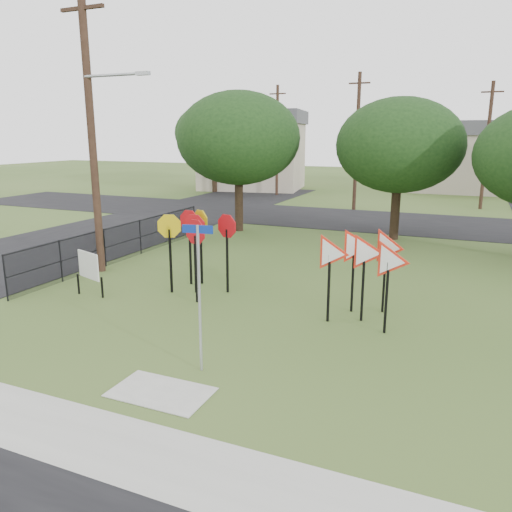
{
  "coord_description": "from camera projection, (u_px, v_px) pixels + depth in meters",
  "views": [
    {
      "loc": [
        5.36,
        -9.98,
        5.05
      ],
      "look_at": [
        -0.25,
        3.0,
        1.6
      ],
      "focal_mm": 35.0,
      "sensor_mm": 36.0,
      "label": 1
    }
  ],
  "objects": [
    {
      "name": "info_board",
      "position": [
        89.0,
        267.0,
        15.83
      ],
      "size": [
        1.11,
        0.42,
        1.45
      ],
      "color": "black",
      "rests_on": "ground"
    },
    {
      "name": "far_pole_c",
      "position": [
        277.0,
        140.0,
        41.68
      ],
      "size": [
        1.4,
        0.24,
        9.0
      ],
      "color": "#3C271B",
      "rests_on": "ground"
    },
    {
      "name": "far_pole_b",
      "position": [
        487.0,
        145.0,
        33.78
      ],
      "size": [
        1.4,
        0.24,
        8.5
      ],
      "color": "#3C271B",
      "rests_on": "ground"
    },
    {
      "name": "planting_strip",
      "position": [
        46.0,
        486.0,
        7.34
      ],
      "size": [
        30.0,
        0.8,
        0.02
      ],
      "primitive_type": "cube",
      "color": "#37521F",
      "rests_on": "ground"
    },
    {
      "name": "stop_sign_cluster",
      "position": [
        196.0,
        234.0,
        16.11
      ],
      "size": [
        2.45,
        2.09,
        2.61
      ],
      "color": "black",
      "rests_on": "ground"
    },
    {
      "name": "far_pole_a",
      "position": [
        357.0,
        141.0,
        33.24
      ],
      "size": [
        1.4,
        0.24,
        9.0
      ],
      "color": "#3C271B",
      "rests_on": "ground"
    },
    {
      "name": "tree_near_mid",
      "position": [
        400.0,
        146.0,
        23.69
      ],
      "size": [
        6.0,
        6.0,
        6.8
      ],
      "color": "black",
      "rests_on": "ground"
    },
    {
      "name": "fence_run",
      "position": [
        123.0,
        241.0,
        20.48
      ],
      "size": [
        0.05,
        11.55,
        1.5
      ],
      "color": "black",
      "rests_on": "ground"
    },
    {
      "name": "tree_far_left",
      "position": [
        214.0,
        133.0,
        43.85
      ],
      "size": [
        6.8,
        6.8,
        7.73
      ],
      "color": "black",
      "rests_on": "ground"
    },
    {
      "name": "house_mid",
      "position": [
        459.0,
        156.0,
        45.54
      ],
      "size": [
        8.4,
        8.4,
        6.2
      ],
      "color": "#B4A691",
      "rests_on": "ground"
    },
    {
      "name": "sidewalk",
      "position": [
        100.0,
        441.0,
        8.41
      ],
      "size": [
        30.0,
        1.6,
        0.02
      ],
      "primitive_type": "cube",
      "color": "#9FA097",
      "rests_on": "ground"
    },
    {
      "name": "street_far",
      "position": [
        372.0,
        221.0,
        29.99
      ],
      "size": [
        60.0,
        8.0,
        0.02
      ],
      "primitive_type": "cube",
      "color": "black",
      "rests_on": "ground"
    },
    {
      "name": "street_name_sign",
      "position": [
        199.0,
        290.0,
        10.56
      ],
      "size": [
        0.67,
        0.12,
        3.24
      ],
      "color": "#A0A4A9",
      "rests_on": "ground"
    },
    {
      "name": "utility_pole_main",
      "position": [
        93.0,
        130.0,
        17.72
      ],
      "size": [
        3.55,
        0.33,
        10.0
      ],
      "color": "#3C271B",
      "rests_on": "ground"
    },
    {
      "name": "curb_pad",
      "position": [
        161.0,
        392.0,
        10.02
      ],
      "size": [
        2.0,
        1.2,
        0.02
      ],
      "primitive_type": "cube",
      "color": "#9FA097",
      "rests_on": "ground"
    },
    {
      "name": "ground",
      "position": [
        217.0,
        347.0,
        12.16
      ],
      "size": [
        140.0,
        140.0,
        0.0
      ],
      "primitive_type": "plane",
      "color": "#37521F"
    },
    {
      "name": "tree_near_left",
      "position": [
        238.0,
        138.0,
        25.81
      ],
      "size": [
        6.4,
        6.4,
        7.27
      ],
      "color": "black",
      "rests_on": "ground"
    },
    {
      "name": "house_left",
      "position": [
        253.0,
        150.0,
        47.01
      ],
      "size": [
        10.58,
        8.88,
        7.2
      ],
      "color": "#B4A691",
      "rests_on": "ground"
    },
    {
      "name": "street_left",
      "position": [
        101.0,
        235.0,
        25.7
      ],
      "size": [
        8.0,
        50.0,
        0.02
      ],
      "primitive_type": "cube",
      "color": "black",
      "rests_on": "ground"
    },
    {
      "name": "yield_sign_cluster",
      "position": [
        364.0,
        256.0,
        13.57
      ],
      "size": [
        2.67,
        1.93,
        2.51
      ],
      "color": "black",
      "rests_on": "ground"
    }
  ]
}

